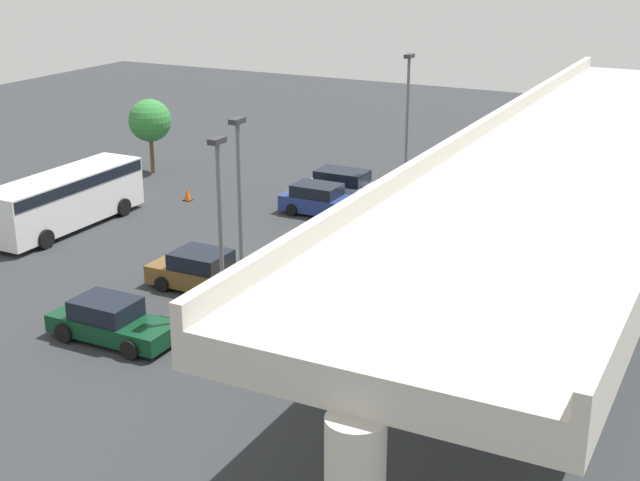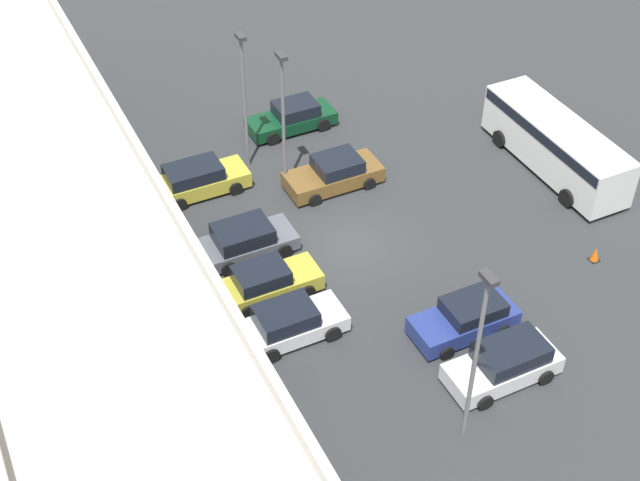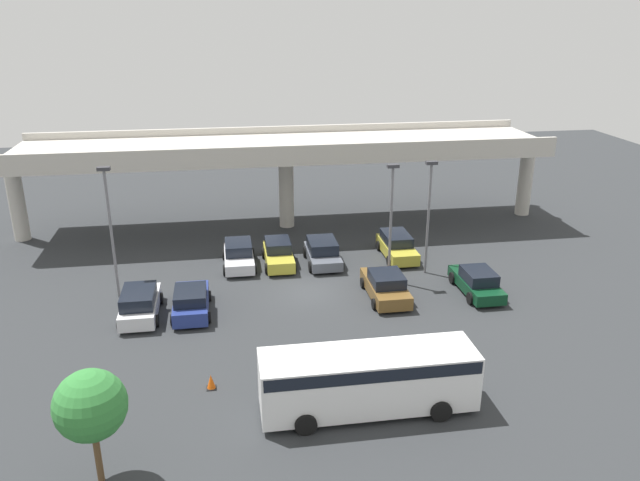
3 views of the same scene
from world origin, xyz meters
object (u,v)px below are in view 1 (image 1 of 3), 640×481
(parked_car_2, at_px, (421,235))
(lamp_post_near_aisle, at_px, (220,223))
(parked_car_5, at_px, (312,322))
(parked_car_1, at_px, (322,200))
(parked_car_4, at_px, (364,273))
(lamp_post_mid_lot, at_px, (240,198))
(lamp_post_by_overpass, at_px, (407,116))
(parked_car_7, at_px, (205,272))
(shuttle_bus, at_px, (65,196))
(traffic_cone, at_px, (188,195))
(parked_car_0, at_px, (346,186))
(tree_front_left, at_px, (150,121))
(parked_car_3, at_px, (397,252))
(parked_car_6, at_px, (111,322))

(parked_car_2, relative_size, lamp_post_near_aisle, 0.60)
(parked_car_5, bearing_deg, lamp_post_near_aisle, 19.18)
(parked_car_1, bearing_deg, parked_car_4, -53.66)
(lamp_post_mid_lot, bearing_deg, lamp_post_by_overpass, 179.26)
(lamp_post_near_aisle, bearing_deg, parked_car_2, 165.55)
(parked_car_4, xyz_separation_m, parked_car_7, (2.81, -5.84, -0.03))
(parked_car_2, relative_size, shuttle_bus, 0.49)
(lamp_post_near_aisle, bearing_deg, traffic_cone, -140.60)
(lamp_post_near_aisle, height_order, traffic_cone, lamp_post_near_aisle)
(parked_car_0, xyz_separation_m, tree_front_left, (-0.01, -12.96, 2.38))
(parked_car_7, distance_m, tree_front_left, 19.46)
(parked_car_5, xyz_separation_m, lamp_post_mid_lot, (-1.61, -3.89, 3.63))
(shuttle_bus, distance_m, lamp_post_near_aisle, 15.67)
(parked_car_0, xyz_separation_m, parked_car_5, (16.41, 6.50, -0.03))
(parked_car_3, bearing_deg, parked_car_0, -52.16)
(parked_car_1, bearing_deg, lamp_post_mid_lot, -77.61)
(parked_car_2, height_order, shuttle_bus, shuttle_bus)
(parked_car_6, distance_m, tree_front_left, 23.60)
(parked_car_6, xyz_separation_m, shuttle_bus, (-9.08, -10.31, 0.90))
(tree_front_left, bearing_deg, parked_car_3, 66.90)
(parked_car_7, distance_m, lamp_post_mid_lot, 4.40)
(parked_car_7, height_order, lamp_post_near_aisle, lamp_post_near_aisle)
(parked_car_4, bearing_deg, parked_car_0, -61.15)
(lamp_post_by_overpass, bearing_deg, traffic_cone, -62.58)
(parked_car_5, bearing_deg, lamp_post_mid_lot, -22.46)
(parked_car_0, relative_size, parked_car_5, 0.98)
(parked_car_5, bearing_deg, parked_car_4, -86.30)
(parked_car_6, bearing_deg, parked_car_5, 25.78)
(traffic_cone, bearing_deg, parked_car_2, 82.97)
(parked_car_5, relative_size, lamp_post_by_overpass, 0.59)
(lamp_post_near_aisle, relative_size, traffic_cone, 10.49)
(parked_car_4, relative_size, traffic_cone, 6.17)
(shuttle_bus, bearing_deg, lamp_post_by_overpass, -47.47)
(parked_car_7, relative_size, shuttle_bus, 0.53)
(parked_car_4, xyz_separation_m, shuttle_bus, (-0.74, -16.43, 0.86))
(parked_car_7, bearing_deg, parked_car_3, 43.37)
(parked_car_0, relative_size, shuttle_bus, 0.50)
(parked_car_2, bearing_deg, parked_car_6, 64.98)
(shuttle_bus, distance_m, lamp_post_mid_lot, 13.88)
(parked_car_2, xyz_separation_m, shuttle_bus, (4.81, -16.79, 0.86))
(parked_car_1, distance_m, shuttle_bus, 12.83)
(parked_car_1, bearing_deg, parked_car_2, -23.63)
(lamp_post_near_aisle, distance_m, tree_front_left, 24.02)
(parked_car_4, bearing_deg, parked_car_7, 25.67)
(parked_car_4, height_order, lamp_post_mid_lot, lamp_post_mid_lot)
(parked_car_0, xyz_separation_m, parked_car_7, (14.00, 0.32, -0.08))
(parked_car_3, xyz_separation_m, lamp_post_mid_lot, (6.55, -3.80, 3.66))
(parked_car_0, xyz_separation_m, lamp_post_near_aisle, (17.46, 3.48, 3.54))
(parked_car_4, height_order, lamp_post_by_overpass, lamp_post_by_overpass)
(parked_car_1, xyz_separation_m, parked_car_4, (8.42, 6.20, 0.02))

